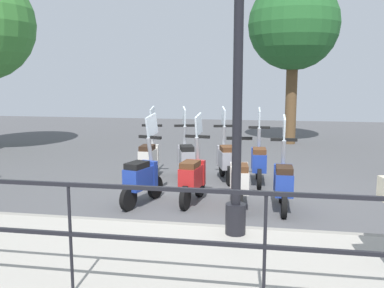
{
  "coord_description": "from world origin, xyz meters",
  "views": [
    {
      "loc": [
        -7.73,
        -0.86,
        2.17
      ],
      "look_at": [
        0.2,
        0.5,
        0.9
      ],
      "focal_mm": 40.0,
      "sensor_mm": 36.0,
      "label": 1
    }
  ],
  "objects_px": {
    "scooter_far_3": "(149,157)",
    "tree_distant": "(294,26)",
    "scooter_near_2": "(193,176)",
    "scooter_near_0": "(283,181)",
    "scooter_far_0": "(259,161)",
    "scooter_far_2": "(186,158)",
    "lamp_post_near": "(237,100)",
    "scooter_near_1": "(239,179)",
    "scooter_far_1": "(226,158)",
    "scooter_near_3": "(142,177)"
  },
  "relations": [
    {
      "from": "scooter_near_1",
      "to": "scooter_far_0",
      "type": "bearing_deg",
      "value": -15.86
    },
    {
      "from": "tree_distant",
      "to": "scooter_near_1",
      "type": "distance_m",
      "value": 8.03
    },
    {
      "from": "lamp_post_near",
      "to": "scooter_near_1",
      "type": "distance_m",
      "value": 2.16
    },
    {
      "from": "scooter_far_0",
      "to": "scooter_far_2",
      "type": "relative_size",
      "value": 1.0
    },
    {
      "from": "scooter_near_0",
      "to": "scooter_far_3",
      "type": "xyz_separation_m",
      "value": [
        1.68,
        2.72,
        0.0
      ]
    },
    {
      "from": "scooter_far_2",
      "to": "scooter_near_0",
      "type": "bearing_deg",
      "value": -149.74
    },
    {
      "from": "lamp_post_near",
      "to": "scooter_far_3",
      "type": "height_order",
      "value": "lamp_post_near"
    },
    {
      "from": "tree_distant",
      "to": "scooter_far_0",
      "type": "height_order",
      "value": "tree_distant"
    },
    {
      "from": "scooter_near_1",
      "to": "scooter_far_3",
      "type": "distance_m",
      "value": 2.59
    },
    {
      "from": "scooter_far_1",
      "to": "scooter_far_2",
      "type": "relative_size",
      "value": 1.0
    },
    {
      "from": "tree_distant",
      "to": "scooter_far_0",
      "type": "distance_m",
      "value": 6.54
    },
    {
      "from": "lamp_post_near",
      "to": "tree_distant",
      "type": "relative_size",
      "value": 0.75
    },
    {
      "from": "scooter_near_0",
      "to": "scooter_near_3",
      "type": "bearing_deg",
      "value": 91.24
    },
    {
      "from": "scooter_near_2",
      "to": "scooter_far_0",
      "type": "relative_size",
      "value": 1.0
    },
    {
      "from": "scooter_near_2",
      "to": "scooter_near_0",
      "type": "bearing_deg",
      "value": -86.78
    },
    {
      "from": "lamp_post_near",
      "to": "scooter_far_0",
      "type": "relative_size",
      "value": 2.56
    },
    {
      "from": "scooter_far_1",
      "to": "tree_distant",
      "type": "bearing_deg",
      "value": -32.32
    },
    {
      "from": "scooter_far_0",
      "to": "lamp_post_near",
      "type": "bearing_deg",
      "value": 172.91
    },
    {
      "from": "lamp_post_near",
      "to": "scooter_far_2",
      "type": "bearing_deg",
      "value": 20.75
    },
    {
      "from": "tree_distant",
      "to": "scooter_far_3",
      "type": "height_order",
      "value": "tree_distant"
    },
    {
      "from": "scooter_far_3",
      "to": "scooter_near_2",
      "type": "bearing_deg",
      "value": -142.6
    },
    {
      "from": "scooter_far_0",
      "to": "scooter_far_3",
      "type": "bearing_deg",
      "value": 87.42
    },
    {
      "from": "tree_distant",
      "to": "scooter_far_2",
      "type": "relative_size",
      "value": 3.4
    },
    {
      "from": "scooter_near_3",
      "to": "scooter_far_1",
      "type": "relative_size",
      "value": 1.0
    },
    {
      "from": "scooter_near_1",
      "to": "scooter_far_2",
      "type": "distance_m",
      "value": 2.12
    },
    {
      "from": "scooter_far_1",
      "to": "scooter_near_3",
      "type": "bearing_deg",
      "value": 130.93
    },
    {
      "from": "scooter_far_1",
      "to": "scooter_far_2",
      "type": "xyz_separation_m",
      "value": [
        -0.08,
        0.83,
        0.0
      ]
    },
    {
      "from": "scooter_near_2",
      "to": "scooter_near_1",
      "type": "bearing_deg",
      "value": -88.71
    },
    {
      "from": "scooter_far_2",
      "to": "scooter_far_3",
      "type": "distance_m",
      "value": 0.79
    },
    {
      "from": "scooter_near_2",
      "to": "scooter_far_2",
      "type": "distance_m",
      "value": 1.69
    },
    {
      "from": "scooter_near_3",
      "to": "scooter_far_1",
      "type": "height_order",
      "value": "same"
    },
    {
      "from": "tree_distant",
      "to": "scooter_far_1",
      "type": "height_order",
      "value": "tree_distant"
    },
    {
      "from": "scooter_far_1",
      "to": "scooter_near_0",
      "type": "bearing_deg",
      "value": -164.84
    },
    {
      "from": "scooter_far_2",
      "to": "scooter_far_1",
      "type": "bearing_deg",
      "value": -102.06
    },
    {
      "from": "lamp_post_near",
      "to": "scooter_far_3",
      "type": "bearing_deg",
      "value": 32.1
    },
    {
      "from": "scooter_near_3",
      "to": "scooter_far_2",
      "type": "bearing_deg",
      "value": 4.2
    },
    {
      "from": "scooter_far_1",
      "to": "scooter_near_2",
      "type": "bearing_deg",
      "value": 150.54
    },
    {
      "from": "scooter_far_0",
      "to": "scooter_far_2",
      "type": "distance_m",
      "value": 1.52
    },
    {
      "from": "tree_distant",
      "to": "scooter_far_1",
      "type": "distance_m",
      "value": 6.54
    },
    {
      "from": "lamp_post_near",
      "to": "scooter_near_3",
      "type": "height_order",
      "value": "lamp_post_near"
    },
    {
      "from": "scooter_far_0",
      "to": "scooter_far_3",
      "type": "xyz_separation_m",
      "value": [
        -0.01,
        2.3,
        0.0
      ]
    },
    {
      "from": "tree_distant",
      "to": "scooter_near_2",
      "type": "bearing_deg",
      "value": 164.23
    },
    {
      "from": "scooter_near_0",
      "to": "scooter_near_2",
      "type": "relative_size",
      "value": 1.0
    },
    {
      "from": "scooter_near_2",
      "to": "scooter_far_0",
      "type": "bearing_deg",
      "value": -27.05
    },
    {
      "from": "scooter_near_1",
      "to": "scooter_near_2",
      "type": "distance_m",
      "value": 0.81
    },
    {
      "from": "tree_distant",
      "to": "scooter_near_1",
      "type": "xyz_separation_m",
      "value": [
        -7.23,
        1.21,
        -3.28
      ]
    },
    {
      "from": "scooter_far_0",
      "to": "tree_distant",
      "type": "bearing_deg",
      "value": -12.19
    },
    {
      "from": "lamp_post_near",
      "to": "scooter_near_0",
      "type": "relative_size",
      "value": 2.56
    },
    {
      "from": "scooter_far_3",
      "to": "tree_distant",
      "type": "bearing_deg",
      "value": -30.4
    },
    {
      "from": "scooter_far_0",
      "to": "scooter_far_1",
      "type": "relative_size",
      "value": 1.0
    }
  ]
}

